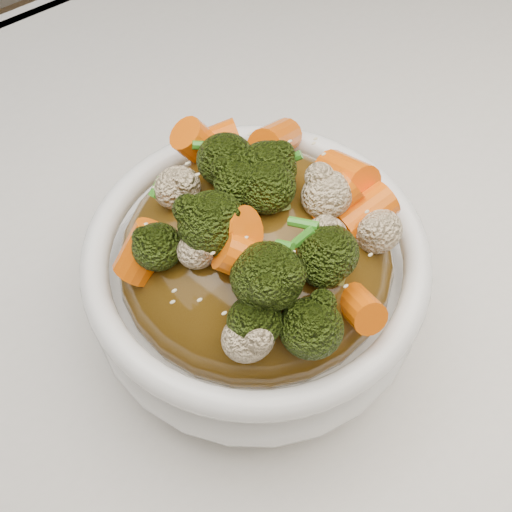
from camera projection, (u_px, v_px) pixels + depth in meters
dining_table at (274, 446)px, 0.84m from camera, size 1.20×0.80×0.75m
tablecloth at (283, 287)px, 0.55m from camera, size 1.20×0.80×0.04m
bowl at (256, 284)px, 0.48m from camera, size 0.26×0.26×0.09m
sauce_base at (256, 259)px, 0.45m from camera, size 0.21×0.21×0.10m
carrots at (256, 195)px, 0.40m from camera, size 0.21×0.21×0.05m
broccoli at (256, 197)px, 0.40m from camera, size 0.21×0.21×0.04m
cauliflower at (256, 199)px, 0.40m from camera, size 0.21×0.21×0.04m
scallions at (256, 194)px, 0.40m from camera, size 0.16×0.16×0.02m
sesame_seeds at (256, 194)px, 0.40m from camera, size 0.19×0.19×0.01m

